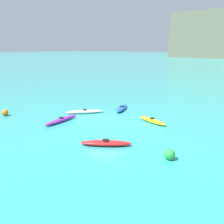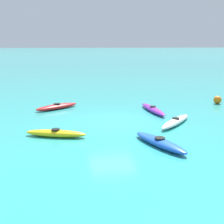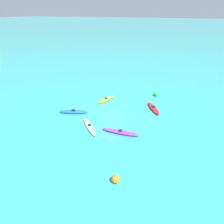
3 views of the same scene
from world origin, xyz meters
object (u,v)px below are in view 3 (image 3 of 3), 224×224
object	(u,v)px
kayak_yellow	(106,100)
buoy_orange	(116,179)
kayak_purple	(120,132)
kayak_white	(90,127)
kayak_red	(153,108)
kayak_blue	(73,112)
buoy_green	(156,94)

from	to	relation	value
kayak_yellow	buoy_orange	bearing A→B (deg)	-151.97
kayak_purple	kayak_yellow	xyz separation A→B (m)	(5.89, 4.22, 0.00)
kayak_purple	kayak_white	distance (m)	3.08
kayak_red	kayak_blue	xyz separation A→B (m)	(-4.40, 7.94, -0.00)
kayak_blue	kayak_yellow	bearing A→B (deg)	-24.36
kayak_white	buoy_orange	bearing A→B (deg)	-135.97
kayak_blue	buoy_green	size ratio (longest dim) A/B	5.44
kayak_purple	kayak_white	world-z (taller)	same
kayak_yellow	kayak_red	world-z (taller)	same
kayak_purple	kayak_blue	xyz separation A→B (m)	(1.57, 6.18, 0.00)
kayak_purple	kayak_blue	bearing A→B (deg)	75.74
kayak_purple	kayak_yellow	bearing A→B (deg)	35.61
kayak_purple	kayak_red	world-z (taller)	same
buoy_orange	buoy_green	bearing A→B (deg)	1.87
kayak_yellow	buoy_green	size ratio (longest dim) A/B	4.93
buoy_green	buoy_orange	size ratio (longest dim) A/B	1.04
kayak_blue	buoy_green	world-z (taller)	buoy_green
kayak_red	buoy_green	xyz separation A→B (m)	(3.89, 0.53, 0.13)
kayak_purple	buoy_green	xyz separation A→B (m)	(9.87, -1.23, 0.13)
kayak_purple	buoy_orange	size ratio (longest dim) A/B	6.33
kayak_blue	buoy_orange	xyz separation A→B (m)	(-6.84, -7.90, 0.12)
kayak_red	buoy_green	world-z (taller)	buoy_green
kayak_yellow	kayak_blue	size ratio (longest dim) A/B	0.91
kayak_purple	kayak_yellow	size ratio (longest dim) A/B	1.24
kayak_blue	buoy_green	bearing A→B (deg)	-41.76
kayak_white	buoy_orange	distance (m)	6.89
kayak_blue	kayak_red	bearing A→B (deg)	-60.99
kayak_purple	kayak_blue	distance (m)	6.37
kayak_red	kayak_yellow	bearing A→B (deg)	90.76
kayak_white	kayak_red	size ratio (longest dim) A/B	0.98
kayak_yellow	kayak_red	size ratio (longest dim) A/B	0.98
kayak_white	kayak_blue	size ratio (longest dim) A/B	0.90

